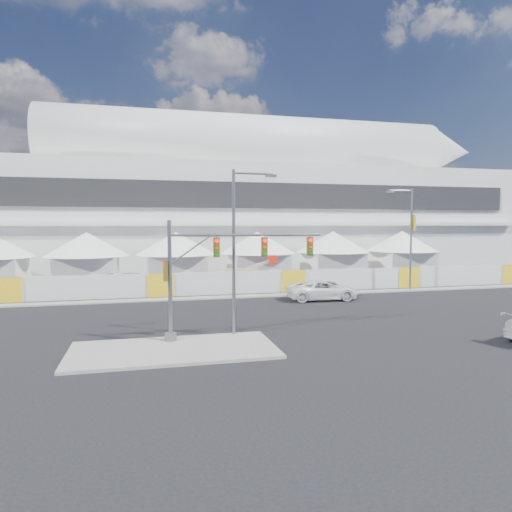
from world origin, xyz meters
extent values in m
plane|color=black|center=(0.00, 0.00, 0.00)|extent=(160.00, 160.00, 0.00)
cube|color=gray|center=(-6.00, -3.00, 0.07)|extent=(10.00, 5.00, 0.15)
cube|color=gray|center=(20.00, 12.50, 0.06)|extent=(80.00, 1.20, 0.12)
cube|color=silver|center=(8.00, 42.00, 7.00)|extent=(80.00, 24.00, 14.00)
cube|color=black|center=(8.00, 29.85, 9.80)|extent=(68.00, 0.30, 3.20)
cube|color=silver|center=(8.00, 29.60, 6.30)|extent=(72.00, 0.80, 0.50)
cylinder|color=silver|center=(8.00, 40.00, 17.78)|extent=(57.60, 8.40, 8.40)
cylinder|color=silver|center=(10.00, 40.00, 17.36)|extent=(51.60, 6.80, 6.80)
cylinder|color=silver|center=(12.00, 40.00, 16.94)|extent=(45.60, 5.20, 5.20)
cone|color=silver|center=(40.80, 40.00, 18.00)|extent=(8.00, 7.60, 7.60)
cube|color=white|center=(-13.00, 24.00, 1.50)|extent=(6.00, 6.00, 3.00)
cone|color=white|center=(-13.00, 24.00, 4.20)|extent=(8.40, 8.40, 2.40)
cube|color=white|center=(-4.00, 24.00, 1.50)|extent=(6.00, 6.00, 3.00)
cone|color=white|center=(-4.00, 24.00, 4.20)|extent=(8.40, 8.40, 2.40)
cube|color=white|center=(5.00, 24.00, 1.50)|extent=(6.00, 6.00, 3.00)
cone|color=white|center=(5.00, 24.00, 4.20)|extent=(8.40, 8.40, 2.40)
cube|color=white|center=(14.00, 24.00, 1.50)|extent=(6.00, 6.00, 3.00)
cone|color=white|center=(14.00, 24.00, 4.20)|extent=(8.40, 8.40, 2.40)
cube|color=white|center=(23.00, 24.00, 1.50)|extent=(6.00, 6.00, 3.00)
cone|color=white|center=(23.00, 24.00, 4.20)|extent=(8.40, 8.40, 2.40)
cube|color=silver|center=(6.00, 14.50, 1.00)|extent=(70.00, 0.25, 2.00)
imported|color=silver|center=(7.91, 10.61, 0.74)|extent=(2.23, 4.54, 1.49)
imported|color=white|center=(6.87, 9.56, 0.82)|extent=(3.06, 6.03, 1.63)
imported|color=black|center=(23.89, 16.78, 0.68)|extent=(1.70, 4.02, 1.36)
imported|color=silver|center=(-8.15, 19.51, 0.78)|extent=(3.20, 5.71, 1.56)
cylinder|color=slate|center=(-6.06, -1.41, 3.30)|extent=(0.21, 0.21, 6.29)
cylinder|color=slate|center=(-6.06, -1.41, 0.35)|extent=(0.61, 0.61, 0.40)
cylinder|color=slate|center=(-1.91, -1.41, 5.66)|extent=(8.30, 0.14, 0.14)
cube|color=#594714|center=(-3.61, -1.41, 5.01)|extent=(0.32, 0.22, 1.05)
cube|color=#594714|center=(-0.99, -1.41, 5.01)|extent=(0.32, 0.22, 1.05)
cube|color=#594714|center=(1.63, -1.41, 5.01)|extent=(0.32, 0.22, 1.05)
cube|color=#594714|center=(-6.28, -1.41, 3.82)|extent=(0.22, 0.32, 1.05)
cylinder|color=slate|center=(-2.56, -0.80, 4.68)|extent=(0.18, 0.18, 9.05)
cylinder|color=slate|center=(-1.46, -0.80, 9.00)|extent=(2.21, 0.12, 0.12)
cube|color=slate|center=(-0.45, -0.80, 8.90)|extent=(0.60, 0.25, 0.15)
cylinder|color=slate|center=(16.86, 12.50, 4.77)|extent=(0.19, 0.19, 9.54)
cylinder|color=slate|center=(15.70, 12.50, 9.33)|extent=(2.33, 0.13, 0.13)
cube|color=slate|center=(14.64, 12.50, 9.22)|extent=(0.64, 0.27, 0.16)
cube|color=yellow|center=(17.13, 12.50, 6.36)|extent=(0.03, 0.64, 1.48)
cube|color=red|center=(0.92, 18.46, 0.48)|extent=(3.18, 1.51, 0.96)
cube|color=beige|center=(1.96, 18.46, 1.74)|extent=(3.32, 0.42, 0.30)
cube|color=beige|center=(3.88, 18.46, 2.27)|extent=(2.57, 0.35, 1.06)
cube|color=red|center=(5.10, 18.46, 2.70)|extent=(0.81, 0.81, 0.87)
camera|label=1|loc=(-7.34, -25.28, 6.23)|focal=32.00mm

